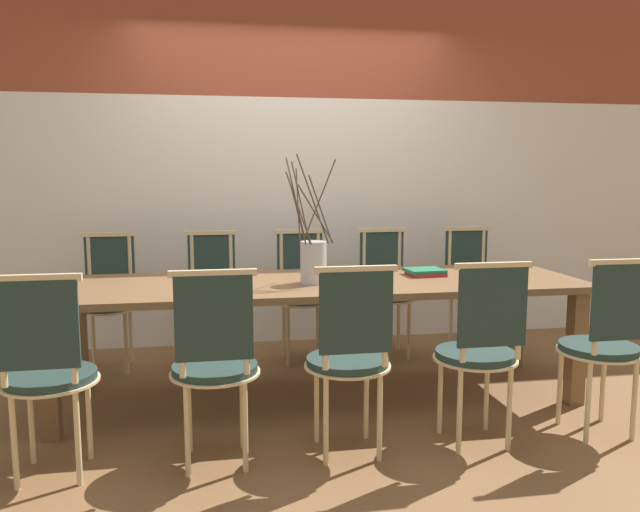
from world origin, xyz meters
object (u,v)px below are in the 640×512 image
object	(u,v)px
dining_table	(320,293)
book_stack	(425,272)
chair_near_center	(350,352)
chair_far_center	(302,289)
vase_centerpiece	(313,260)

from	to	relation	value
dining_table	book_stack	distance (m)	0.70
chair_near_center	chair_far_center	bearing A→B (deg)	89.58
chair_near_center	vase_centerpiece	xyz separation A→B (m)	(-0.05, 0.75, 0.34)
vase_centerpiece	book_stack	distance (m)	0.77
dining_table	book_stack	world-z (taller)	book_stack
chair_near_center	book_stack	xyz separation A→B (m)	(0.69, 0.90, 0.23)
vase_centerpiece	book_stack	size ratio (longest dim) A/B	3.14
chair_near_center	chair_far_center	size ratio (longest dim) A/B	1.00
chair_near_center	chair_far_center	xyz separation A→B (m)	(0.01, 1.64, 0.00)
chair_far_center	vase_centerpiece	size ratio (longest dim) A/B	1.27
dining_table	vase_centerpiece	distance (m)	0.23
dining_table	chair_near_center	xyz separation A→B (m)	(-0.00, -0.82, -0.13)
chair_far_center	book_stack	distance (m)	1.03
chair_near_center	chair_far_center	world-z (taller)	same
dining_table	vase_centerpiece	bearing A→B (deg)	-126.44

